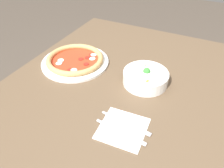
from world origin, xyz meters
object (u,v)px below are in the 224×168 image
Objects in this scene: pizza at (75,60)px; knife at (118,131)px; fork at (125,123)px; bowl at (146,77)px.

pizza is 0.48m from knife.
fork and knife have the same top height.
pizza reaches higher than fork.
pizza is 0.37m from bowl.
fork is (0.25, 0.38, -0.01)m from pizza.
pizza is at bearing 148.26° from knife.
bowl is 0.26m from fork.
pizza reaches higher than knife.
bowl is at bearing 90.60° from pizza.
pizza is 1.69× the size of knife.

